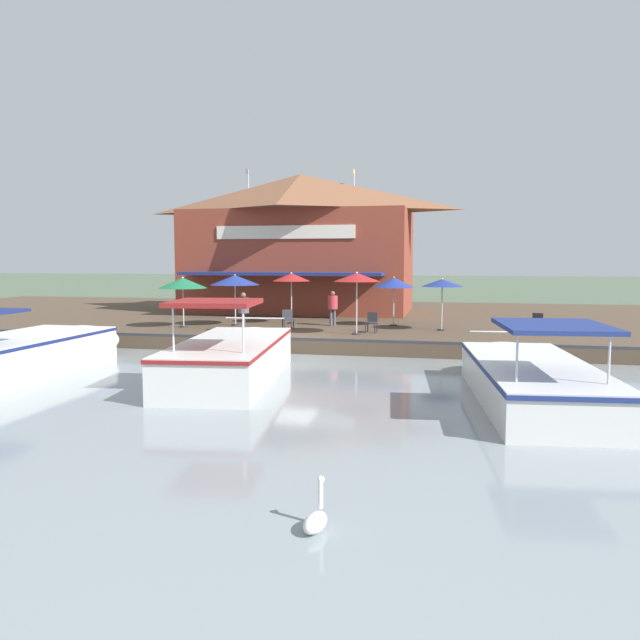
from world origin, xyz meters
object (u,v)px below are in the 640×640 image
Objects in this scene: patio_umbrella_mid_patio_right at (357,277)px; swan at (316,520)px; motorboat_fourth_along at (236,354)px; waterfront_restaurant at (300,242)px; person_near_entrance at (243,307)px; patio_umbrella_back_row at (394,283)px; tree_upstream_bank at (356,232)px; patio_umbrella_mid_patio_left at (235,280)px; cafe_chair_back_row_seat at (288,318)px; patio_umbrella_far_corner at (291,277)px; cafe_chair_beside_entrance at (372,321)px; patio_umbrella_near_quay_edge at (183,283)px; cafe_chair_under_first_umbrella at (537,322)px; person_mid_patio at (333,304)px; patio_umbrella_by_entrance at (442,283)px; motorboat_nearest_quay at (28,351)px; motorboat_outer_channel at (526,374)px.

swan is at bearing 6.94° from patio_umbrella_mid_patio_right.
waterfront_restaurant is at bearing -172.63° from motorboat_fourth_along.
patio_umbrella_back_row is at bearing 122.48° from person_near_entrance.
waterfront_restaurant is 19.24× the size of swan.
tree_upstream_bank is at bearing 178.07° from motorboat_fourth_along.
patio_umbrella_mid_patio_left is 3.30m from cafe_chair_back_row_seat.
waterfront_restaurant reaches higher than patio_umbrella_far_corner.
cafe_chair_beside_entrance is 0.12× the size of tree_upstream_bank.
patio_umbrella_back_row is at bearing 105.27° from patio_umbrella_near_quay_edge.
cafe_chair_under_first_umbrella is at bearing 164.88° from swan.
cafe_chair_under_first_umbrella is 0.53× the size of person_mid_patio.
waterfront_restaurant is at bearing -135.42° from patio_umbrella_by_entrance.
motorboat_nearest_quay is (10.83, -6.09, -2.10)m from patio_umbrella_far_corner.
cafe_chair_under_first_umbrella is 0.12× the size of tree_upstream_bank.
patio_umbrella_mid_patio_left is at bearing -160.15° from motorboat_fourth_along.
cafe_chair_beside_entrance is 0.51× the size of person_near_entrance.
motorboat_fourth_along reaches higher than cafe_chair_beside_entrance.
patio_umbrella_far_corner is at bearing -102.94° from person_mid_patio.
cafe_chair_beside_entrance and cafe_chair_under_first_umbrella have the same top height.
cafe_chair_under_first_umbrella is (-0.48, 10.50, 0.00)m from cafe_chair_back_row_seat.
person_mid_patio reaches higher than cafe_chair_beside_entrance.
cafe_chair_under_first_umbrella is (-0.78, 15.29, -1.52)m from patio_umbrella_near_quay_edge.
patio_umbrella_mid_patio_right is at bearing -144.25° from motorboat_outer_channel.
waterfront_restaurant is 5.44× the size of patio_umbrella_far_corner.
cafe_chair_under_first_umbrella is at bearing 84.36° from patio_umbrella_by_entrance.
cafe_chair_back_row_seat reaches higher than swan.
motorboat_outer_channel is at bearing 30.73° from cafe_chair_beside_entrance.
patio_umbrella_near_quay_edge is at bearing -87.08° from cafe_chair_under_first_umbrella.
cafe_chair_back_row_seat is (9.34, 1.71, -3.57)m from waterfront_restaurant.
patio_umbrella_back_row is 3.75m from patio_umbrella_mid_patio_right.
patio_umbrella_mid_patio_left is (1.35, -7.17, 0.11)m from patio_umbrella_back_row.
person_near_entrance is 13.13m from motorboat_outer_channel.
patio_umbrella_far_corner reaches higher than patio_umbrella_by_entrance.
cafe_chair_under_first_umbrella is 13.25m from motorboat_fourth_along.
patio_umbrella_back_row is 11.34m from motorboat_fourth_along.
waterfront_restaurant is 1.46× the size of motorboat_outer_channel.
motorboat_nearest_quay reaches higher than cafe_chair_under_first_umbrella.
motorboat_fourth_along is at bearing -20.24° from patio_umbrella_back_row.
person_near_entrance is (1.56, -1.50, 0.58)m from cafe_chair_back_row_seat.
person_near_entrance is (2.04, -12.00, 0.58)m from cafe_chair_under_first_umbrella.
motorboat_outer_channel reaches higher than cafe_chair_under_first_umbrella.
cafe_chair_back_row_seat is (-0.30, 4.79, -1.52)m from patio_umbrella_near_quay_edge.
person_near_entrance is at bearing 68.97° from patio_umbrella_near_quay_edge.
patio_umbrella_near_quay_edge is (2.50, -4.38, -0.21)m from patio_umbrella_far_corner.
patio_umbrella_back_row reaches higher than person_near_entrance.
waterfront_restaurant is 21.91m from motorboat_outer_channel.
motorboat_nearest_quay is (9.49, -3.76, -2.00)m from patio_umbrella_mid_patio_left.
patio_umbrella_mid_patio_right is 13.37m from tree_upstream_bank.
cafe_chair_beside_entrance is at bearing 157.46° from motorboat_fourth_along.
person_mid_patio reaches higher than swan.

